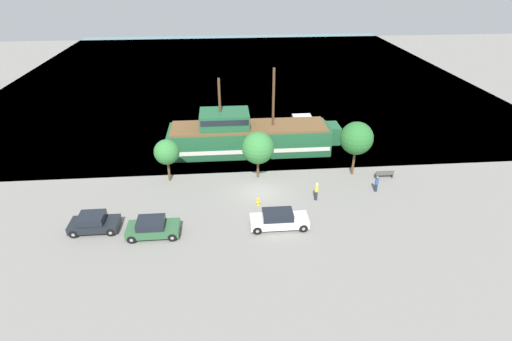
{
  "coord_description": "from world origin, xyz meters",
  "views": [
    {
      "loc": [
        -3.08,
        -31.97,
        19.58
      ],
      "look_at": [
        -0.19,
        2.0,
        1.2
      ],
      "focal_mm": 28.0,
      "sensor_mm": 36.0,
      "label": 1
    }
  ],
  "objects_px": {
    "pirate_ship": "(248,136)",
    "fire_hydrant": "(258,201)",
    "parked_car_curb_mid": "(94,223)",
    "pedestrian_walking_near": "(377,184)",
    "moored_boat_dockside": "(304,125)",
    "parked_car_curb_front": "(153,228)",
    "bench_promenade_east": "(384,174)",
    "parked_car_curb_rear": "(279,220)",
    "pedestrian_walking_far": "(316,191)"
  },
  "relations": [
    {
      "from": "parked_car_curb_rear",
      "to": "bench_promenade_east",
      "type": "bearing_deg",
      "value": 32.02
    },
    {
      "from": "parked_car_curb_front",
      "to": "fire_hydrant",
      "type": "height_order",
      "value": "parked_car_curb_front"
    },
    {
      "from": "parked_car_curb_front",
      "to": "bench_promenade_east",
      "type": "bearing_deg",
      "value": 19.01
    },
    {
      "from": "parked_car_curb_mid",
      "to": "pedestrian_walking_far",
      "type": "distance_m",
      "value": 19.02
    },
    {
      "from": "pirate_ship",
      "to": "pedestrian_walking_near",
      "type": "distance_m",
      "value": 15.11
    },
    {
      "from": "parked_car_curb_mid",
      "to": "pedestrian_walking_near",
      "type": "height_order",
      "value": "pedestrian_walking_near"
    },
    {
      "from": "pirate_ship",
      "to": "fire_hydrant",
      "type": "bearing_deg",
      "value": -89.12
    },
    {
      "from": "fire_hydrant",
      "to": "pedestrian_walking_near",
      "type": "relative_size",
      "value": 0.48
    },
    {
      "from": "pedestrian_walking_far",
      "to": "parked_car_curb_front",
      "type": "bearing_deg",
      "value": -163.84
    },
    {
      "from": "pedestrian_walking_near",
      "to": "pedestrian_walking_far",
      "type": "height_order",
      "value": "pedestrian_walking_far"
    },
    {
      "from": "bench_promenade_east",
      "to": "moored_boat_dockside",
      "type": "bearing_deg",
      "value": 113.26
    },
    {
      "from": "pedestrian_walking_near",
      "to": "pirate_ship",
      "type": "bearing_deg",
      "value": 139.28
    },
    {
      "from": "moored_boat_dockside",
      "to": "fire_hydrant",
      "type": "xyz_separation_m",
      "value": [
        -7.35,
        -16.91,
        -0.3
      ]
    },
    {
      "from": "fire_hydrant",
      "to": "bench_promenade_east",
      "type": "height_order",
      "value": "bench_promenade_east"
    },
    {
      "from": "fire_hydrant",
      "to": "parked_car_curb_rear",
      "type": "bearing_deg",
      "value": -68.15
    },
    {
      "from": "parked_car_curb_mid",
      "to": "fire_hydrant",
      "type": "bearing_deg",
      "value": 10.78
    },
    {
      "from": "parked_car_curb_front",
      "to": "parked_car_curb_rear",
      "type": "height_order",
      "value": "parked_car_curb_rear"
    },
    {
      "from": "parked_car_curb_front",
      "to": "parked_car_curb_rear",
      "type": "bearing_deg",
      "value": 1.17
    },
    {
      "from": "moored_boat_dockside",
      "to": "pedestrian_walking_far",
      "type": "distance_m",
      "value": 16.6
    },
    {
      "from": "parked_car_curb_rear",
      "to": "pedestrian_walking_near",
      "type": "xyz_separation_m",
      "value": [
        9.88,
        4.85,
        0.05
      ]
    },
    {
      "from": "fire_hydrant",
      "to": "pedestrian_walking_far",
      "type": "distance_m",
      "value": 5.34
    },
    {
      "from": "pirate_ship",
      "to": "bench_promenade_east",
      "type": "relative_size",
      "value": 10.61
    },
    {
      "from": "pirate_ship",
      "to": "bench_promenade_east",
      "type": "bearing_deg",
      "value": -29.49
    },
    {
      "from": "parked_car_curb_rear",
      "to": "pedestrian_walking_near",
      "type": "relative_size",
      "value": 2.94
    },
    {
      "from": "fire_hydrant",
      "to": "pedestrian_walking_near",
      "type": "xyz_separation_m",
      "value": [
        11.25,
        1.44,
        0.39
      ]
    },
    {
      "from": "fire_hydrant",
      "to": "pedestrian_walking_near",
      "type": "distance_m",
      "value": 11.35
    },
    {
      "from": "pirate_ship",
      "to": "parked_car_curb_mid",
      "type": "distance_m",
      "value": 19.23
    },
    {
      "from": "moored_boat_dockside",
      "to": "fire_hydrant",
      "type": "bearing_deg",
      "value": -113.5
    },
    {
      "from": "pirate_ship",
      "to": "parked_car_curb_mid",
      "type": "xyz_separation_m",
      "value": [
        -13.31,
        -13.84,
        -1.08
      ]
    },
    {
      "from": "parked_car_curb_front",
      "to": "bench_promenade_east",
      "type": "xyz_separation_m",
      "value": [
        21.65,
        7.46,
        -0.29
      ]
    },
    {
      "from": "parked_car_curb_rear",
      "to": "pedestrian_walking_far",
      "type": "height_order",
      "value": "pedestrian_walking_far"
    },
    {
      "from": "moored_boat_dockside",
      "to": "parked_car_curb_mid",
      "type": "bearing_deg",
      "value": -136.93
    },
    {
      "from": "parked_car_curb_mid",
      "to": "fire_hydrant",
      "type": "relative_size",
      "value": 4.99
    },
    {
      "from": "parked_car_curb_rear",
      "to": "fire_hydrant",
      "type": "distance_m",
      "value": 3.69
    },
    {
      "from": "moored_boat_dockside",
      "to": "parked_car_curb_rear",
      "type": "distance_m",
      "value": 21.18
    },
    {
      "from": "parked_car_curb_mid",
      "to": "pedestrian_walking_far",
      "type": "xyz_separation_m",
      "value": [
        18.78,
        3.0,
        0.18
      ]
    },
    {
      "from": "pirate_ship",
      "to": "bench_promenade_east",
      "type": "distance_m",
      "value": 15.16
    },
    {
      "from": "parked_car_curb_mid",
      "to": "parked_car_curb_rear",
      "type": "relative_size",
      "value": 0.81
    },
    {
      "from": "parked_car_curb_front",
      "to": "parked_car_curb_mid",
      "type": "bearing_deg",
      "value": 167.69
    },
    {
      "from": "moored_boat_dockside",
      "to": "parked_car_curb_mid",
      "type": "distance_m",
      "value": 28.52
    },
    {
      "from": "parked_car_curb_mid",
      "to": "parked_car_curb_rear",
      "type": "bearing_deg",
      "value": -3.24
    },
    {
      "from": "parked_car_curb_mid",
      "to": "parked_car_curb_rear",
      "type": "height_order",
      "value": "parked_car_curb_rear"
    },
    {
      "from": "parked_car_curb_front",
      "to": "pedestrian_walking_far",
      "type": "distance_m",
      "value": 14.55
    },
    {
      "from": "moored_boat_dockside",
      "to": "parked_car_curb_front",
      "type": "xyz_separation_m",
      "value": [
        -16.03,
        -20.52,
        0.02
      ]
    },
    {
      "from": "bench_promenade_east",
      "to": "pedestrian_walking_far",
      "type": "relative_size",
      "value": 1.0
    },
    {
      "from": "fire_hydrant",
      "to": "bench_promenade_east",
      "type": "bearing_deg",
      "value": 16.52
    },
    {
      "from": "pirate_ship",
      "to": "parked_car_curb_front",
      "type": "bearing_deg",
      "value": -119.74
    },
    {
      "from": "moored_boat_dockside",
      "to": "parked_car_curb_mid",
      "type": "relative_size",
      "value": 1.52
    },
    {
      "from": "parked_car_curb_mid",
      "to": "pedestrian_walking_near",
      "type": "distance_m",
      "value": 25.05
    },
    {
      "from": "pedestrian_walking_far",
      "to": "parked_car_curb_rear",
      "type": "bearing_deg",
      "value": -135.63
    }
  ]
}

